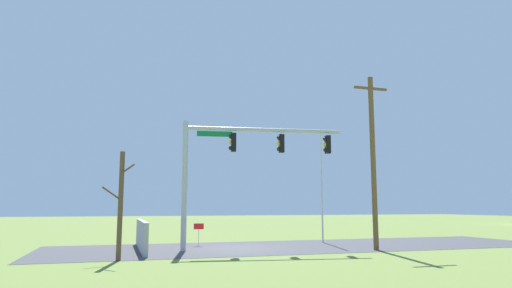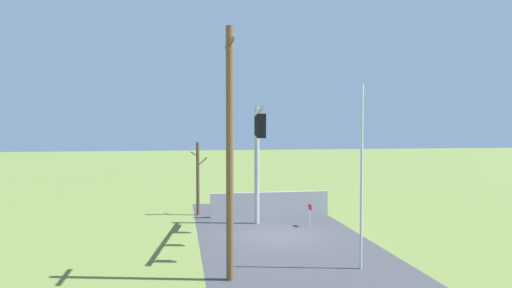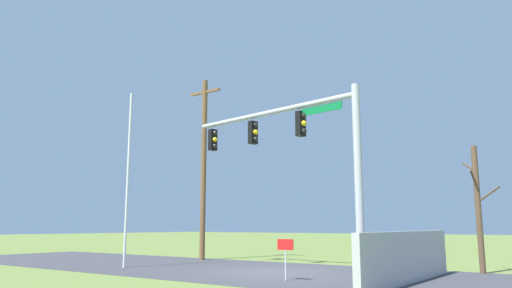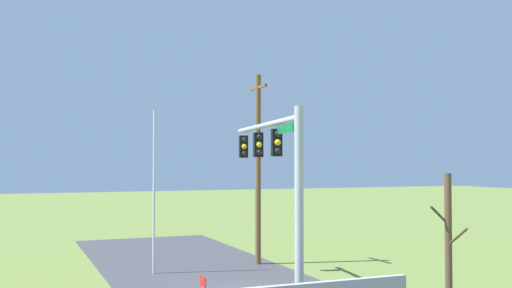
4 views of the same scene
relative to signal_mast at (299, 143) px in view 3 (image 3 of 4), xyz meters
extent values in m
plane|color=olive|center=(-0.46, -1.01, -4.70)|extent=(160.00, 160.00, 0.00)
cube|color=#3D3D42|center=(-4.46, -1.01, -4.69)|extent=(28.00, 8.00, 0.01)
cube|color=#B7B5AD|center=(3.53, -0.35, -4.69)|extent=(6.00, 6.00, 0.01)
cube|color=#A8A8AD|center=(4.47, -1.47, -3.97)|extent=(0.20, 7.13, 1.46)
cylinder|color=#B2B5BA|center=(2.53, -0.35, -1.46)|extent=(0.28, 0.28, 6.48)
cylinder|color=#B2B5BA|center=(-1.51, 0.21, 1.44)|extent=(8.11, 1.33, 0.20)
cube|color=#0F7238|center=(1.08, -0.15, 1.16)|extent=(1.79, 0.28, 0.28)
cube|color=black|center=(0.11, -0.02, 0.74)|extent=(0.29, 0.39, 0.96)
sphere|color=black|center=(0.26, -0.04, 1.04)|extent=(0.22, 0.22, 0.22)
sphere|color=yellow|center=(0.26, -0.04, 0.74)|extent=(0.22, 0.22, 0.22)
sphere|color=black|center=(0.26, -0.04, 0.44)|extent=(0.22, 0.22, 0.22)
cube|color=black|center=(-2.40, 0.34, 0.74)|extent=(0.29, 0.39, 0.96)
sphere|color=black|center=(-2.25, 0.31, 1.04)|extent=(0.22, 0.22, 0.22)
sphere|color=yellow|center=(-2.25, 0.31, 0.74)|extent=(0.22, 0.22, 0.22)
sphere|color=black|center=(-2.25, 0.31, 0.44)|extent=(0.22, 0.22, 0.22)
cube|color=black|center=(-4.90, 0.69, 0.74)|extent=(0.29, 0.39, 0.96)
sphere|color=black|center=(-4.75, 0.67, 1.04)|extent=(0.22, 0.22, 0.22)
sphere|color=yellow|center=(-4.75, 0.67, 0.74)|extent=(0.22, 0.22, 0.22)
sphere|color=black|center=(-4.75, 0.67, 0.44)|extent=(0.22, 0.22, 0.22)
cylinder|color=silver|center=(-6.24, -2.91, -1.19)|extent=(0.10, 0.10, 7.01)
cylinder|color=brown|center=(-6.72, 2.13, -0.25)|extent=(0.26, 0.26, 8.89)
cube|color=brown|center=(-6.72, 2.13, 3.59)|extent=(1.90, 0.12, 0.12)
cylinder|color=brown|center=(5.59, 2.77, -2.48)|extent=(0.20, 0.20, 4.43)
cylinder|color=brown|center=(5.96, 2.77, -2.00)|extent=(0.78, 0.07, 0.57)
cylinder|color=brown|center=(5.35, 2.97, -0.99)|extent=(0.54, 0.47, 0.39)
cylinder|color=brown|center=(5.57, 2.49, -1.44)|extent=(0.12, 0.61, 0.55)
cylinder|color=silver|center=(1.30, -3.05, -4.25)|extent=(0.04, 0.04, 0.90)
cube|color=red|center=(1.30, -3.05, -3.64)|extent=(0.56, 0.02, 0.32)
camera|label=1|loc=(5.78, 21.98, -2.52)|focal=31.25mm
camera|label=2|loc=(-23.04, 3.86, 0.76)|focal=33.05mm
camera|label=3|loc=(9.27, -15.59, -3.07)|focal=33.98mm
camera|label=4|loc=(18.82, -8.50, 0.01)|focal=41.34mm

